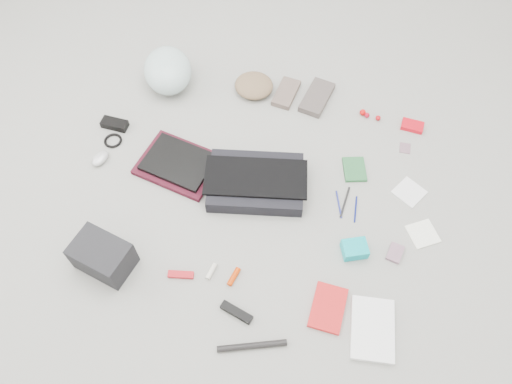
% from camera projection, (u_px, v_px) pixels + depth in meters
% --- Properties ---
extents(ground_plane, '(4.00, 4.00, 0.00)m').
position_uv_depth(ground_plane, '(256.00, 198.00, 2.16)').
color(ground_plane, gray).
extents(messenger_bag, '(0.44, 0.35, 0.07)m').
position_uv_depth(messenger_bag, '(256.00, 182.00, 2.16)').
color(messenger_bag, black).
rests_on(messenger_bag, ground_plane).
extents(bag_flap, '(0.46, 0.26, 0.01)m').
position_uv_depth(bag_flap, '(256.00, 177.00, 2.13)').
color(bag_flap, black).
rests_on(bag_flap, messenger_bag).
extents(laptop_sleeve, '(0.40, 0.33, 0.02)m').
position_uv_depth(laptop_sleeve, '(179.00, 165.00, 2.24)').
color(laptop_sleeve, '#440F1C').
rests_on(laptop_sleeve, ground_plane).
extents(laptop, '(0.34, 0.28, 0.02)m').
position_uv_depth(laptop, '(178.00, 162.00, 2.22)').
color(laptop, black).
rests_on(laptop, laptop_sleeve).
extents(bike_helmet, '(0.33, 0.36, 0.18)m').
position_uv_depth(bike_helmet, '(168.00, 70.00, 2.44)').
color(bike_helmet, silver).
rests_on(bike_helmet, ground_plane).
extents(beanie, '(0.22, 0.22, 0.07)m').
position_uv_depth(beanie, '(254.00, 85.00, 2.46)').
color(beanie, brown).
rests_on(beanie, ground_plane).
extents(mitten_left, '(0.12, 0.20, 0.03)m').
position_uv_depth(mitten_left, '(286.00, 93.00, 2.46)').
color(mitten_left, '#6A584F').
rests_on(mitten_left, ground_plane).
extents(mitten_right, '(0.16, 0.24, 0.03)m').
position_uv_depth(mitten_right, '(317.00, 97.00, 2.44)').
color(mitten_right, '#554B47').
rests_on(mitten_right, ground_plane).
extents(power_brick, '(0.13, 0.07, 0.03)m').
position_uv_depth(power_brick, '(115.00, 124.00, 2.36)').
color(power_brick, black).
rests_on(power_brick, ground_plane).
extents(cable_coil, '(0.11, 0.11, 0.01)m').
position_uv_depth(cable_coil, '(113.00, 141.00, 2.32)').
color(cable_coil, black).
rests_on(cable_coil, ground_plane).
extents(mouse, '(0.08, 0.11, 0.04)m').
position_uv_depth(mouse, '(100.00, 158.00, 2.25)').
color(mouse, '#B5B5B7').
rests_on(mouse, ground_plane).
extents(camera_bag, '(0.25, 0.21, 0.14)m').
position_uv_depth(camera_bag, '(103.00, 256.00, 1.94)').
color(camera_bag, black).
rests_on(camera_bag, ground_plane).
extents(multitool, '(0.10, 0.04, 0.02)m').
position_uv_depth(multitool, '(181.00, 275.00, 1.97)').
color(multitool, '#AA1017').
rests_on(multitool, ground_plane).
extents(toiletry_tube_white, '(0.03, 0.07, 0.02)m').
position_uv_depth(toiletry_tube_white, '(211.00, 271.00, 1.97)').
color(toiletry_tube_white, beige).
rests_on(toiletry_tube_white, ground_plane).
extents(toiletry_tube_orange, '(0.04, 0.08, 0.02)m').
position_uv_depth(toiletry_tube_orange, '(234.00, 277.00, 1.96)').
color(toiletry_tube_orange, '#C53201').
rests_on(toiletry_tube_orange, ground_plane).
extents(u_lock, '(0.13, 0.07, 0.03)m').
position_uv_depth(u_lock, '(237.00, 312.00, 1.88)').
color(u_lock, black).
rests_on(u_lock, ground_plane).
extents(bike_pump, '(0.25, 0.10, 0.02)m').
position_uv_depth(bike_pump, '(252.00, 346.00, 1.82)').
color(bike_pump, black).
rests_on(bike_pump, ground_plane).
extents(book_red, '(0.14, 0.19, 0.02)m').
position_uv_depth(book_red, '(328.00, 308.00, 1.90)').
color(book_red, red).
rests_on(book_red, ground_plane).
extents(book_white, '(0.18, 0.25, 0.02)m').
position_uv_depth(book_white, '(372.00, 329.00, 1.85)').
color(book_white, white).
rests_on(book_white, ground_plane).
extents(notepad, '(0.12, 0.15, 0.01)m').
position_uv_depth(notepad, '(354.00, 169.00, 2.23)').
color(notepad, '#255D31').
rests_on(notepad, ground_plane).
extents(pen_blue, '(0.05, 0.13, 0.01)m').
position_uv_depth(pen_blue, '(339.00, 204.00, 2.14)').
color(pen_blue, navy).
rests_on(pen_blue, ground_plane).
extents(pen_black, '(0.03, 0.16, 0.01)m').
position_uv_depth(pen_black, '(345.00, 202.00, 2.15)').
color(pen_black, black).
rests_on(pen_black, ground_plane).
extents(pen_navy, '(0.01, 0.13, 0.01)m').
position_uv_depth(pen_navy, '(356.00, 209.00, 2.13)').
color(pen_navy, '#09135E').
rests_on(pen_navy, ground_plane).
extents(accordion_wallet, '(0.12, 0.11, 0.05)m').
position_uv_depth(accordion_wallet, '(355.00, 249.00, 2.01)').
color(accordion_wallet, '#03AFB9').
rests_on(accordion_wallet, ground_plane).
extents(card_deck, '(0.07, 0.09, 0.02)m').
position_uv_depth(card_deck, '(395.00, 253.00, 2.02)').
color(card_deck, gray).
rests_on(card_deck, ground_plane).
extents(napkin_top, '(0.16, 0.16, 0.01)m').
position_uv_depth(napkin_top, '(409.00, 192.00, 2.17)').
color(napkin_top, white).
rests_on(napkin_top, ground_plane).
extents(napkin_bottom, '(0.15, 0.15, 0.01)m').
position_uv_depth(napkin_bottom, '(423.00, 234.00, 2.07)').
color(napkin_bottom, white).
rests_on(napkin_bottom, ground_plane).
extents(lollipop_a, '(0.04, 0.04, 0.03)m').
position_uv_depth(lollipop_a, '(363.00, 112.00, 2.40)').
color(lollipop_a, red).
rests_on(lollipop_a, ground_plane).
extents(lollipop_b, '(0.03, 0.03, 0.03)m').
position_uv_depth(lollipop_b, '(367.00, 115.00, 2.39)').
color(lollipop_b, '#A7081D').
rests_on(lollipop_b, ground_plane).
extents(lollipop_c, '(0.03, 0.03, 0.02)m').
position_uv_depth(lollipop_c, '(378.00, 118.00, 2.38)').
color(lollipop_c, '#B00C13').
rests_on(lollipop_c, ground_plane).
extents(altoids_tin, '(0.11, 0.08, 0.02)m').
position_uv_depth(altoids_tin, '(412.00, 126.00, 2.36)').
color(altoids_tin, red).
rests_on(altoids_tin, ground_plane).
extents(stamp_sheet, '(0.05, 0.06, 0.00)m').
position_uv_depth(stamp_sheet, '(405.00, 148.00, 2.30)').
color(stamp_sheet, '#845F6E').
rests_on(stamp_sheet, ground_plane).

